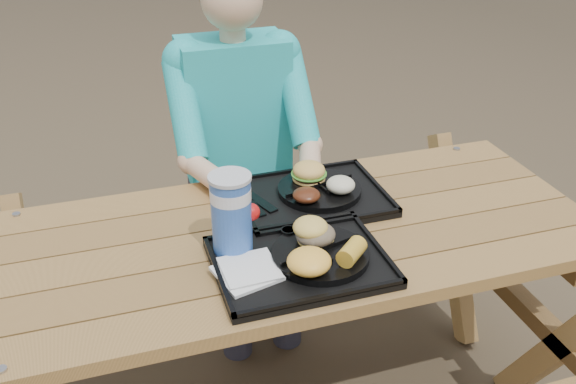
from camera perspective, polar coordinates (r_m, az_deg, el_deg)
name	(u,v)px	position (r m, az deg, el deg)	size (l,w,h in m)	color
picnic_table	(288,331)	(2.08, 0.00, -12.25)	(1.80, 1.49, 0.75)	#999999
tray_near	(300,263)	(1.70, 1.07, -6.35)	(0.45, 0.35, 0.02)	black
tray_far	(311,198)	(1.99, 2.09, -0.57)	(0.45, 0.35, 0.02)	black
plate_near	(320,254)	(1.70, 2.89, -5.56)	(0.26, 0.26, 0.02)	black
plate_far	(319,190)	(2.00, 2.81, 0.19)	(0.26, 0.26, 0.02)	black
napkin_stack	(247,272)	(1.64, -3.69, -7.12)	(0.14, 0.14, 0.02)	white
soda_cup	(232,215)	(1.69, -5.04, -2.08)	(0.11, 0.11, 0.21)	#1545A3
condiment_bbq	(288,233)	(1.78, 0.04, -3.68)	(0.04, 0.04, 0.03)	#330D05
condiment_mustard	(309,227)	(1.81, 1.87, -3.14)	(0.05, 0.05, 0.03)	gold
sandwich	(316,225)	(1.71, 2.48, -2.91)	(0.10, 0.10, 0.10)	#E9C052
mac_cheese	(309,261)	(1.61, 1.89, -6.19)	(0.11, 0.11, 0.06)	yellow
corn_cob	(352,252)	(1.66, 5.68, -5.30)	(0.09, 0.09, 0.05)	gold
cutlery_far	(257,200)	(1.96, -2.74, -0.70)	(0.03, 0.17, 0.01)	black
burger	(309,167)	(2.01, 1.88, 2.26)	(0.11, 0.11, 0.09)	#E6AF51
baked_beans	(306,195)	(1.91, 1.65, -0.27)	(0.08, 0.08, 0.04)	#502110
potato_salad	(341,185)	(1.96, 4.70, 0.65)	(0.09, 0.09, 0.05)	beige
diner	(238,167)	(2.46, -4.45, 2.26)	(0.48, 0.84, 1.28)	teal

